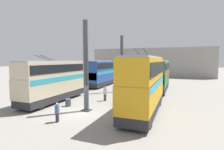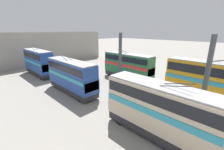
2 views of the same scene
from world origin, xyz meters
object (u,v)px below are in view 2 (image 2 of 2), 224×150
(bus_right_far, at_px, (38,61))
(bus_left_near, at_px, (206,79))
(bus_left_far, at_px, (128,65))
(bus_right_mid, at_px, (71,75))
(oil_drum, at_px, (182,124))
(person_aisle_midway, at_px, (160,98))
(bus_right_near, at_px, (159,108))

(bus_right_far, bearing_deg, bus_left_near, -158.49)
(bus_left_far, xyz_separation_m, bus_right_mid, (1.92, 10.96, -0.03))
(bus_right_mid, height_order, bus_right_far, bus_right_far)
(bus_right_mid, height_order, oil_drum, bus_right_mid)
(bus_left_near, height_order, person_aisle_midway, bus_left_near)
(bus_left_far, distance_m, bus_right_mid, 11.13)
(bus_right_near, height_order, person_aisle_midway, bus_right_near)
(oil_drum, bearing_deg, bus_left_near, -87.50)
(bus_right_near, distance_m, person_aisle_midway, 6.37)
(bus_right_mid, bearing_deg, bus_left_near, -143.71)
(bus_left_far, bearing_deg, bus_right_far, 36.51)
(bus_right_near, height_order, oil_drum, bus_right_near)
(bus_left_near, distance_m, bus_left_far, 13.00)
(bus_right_near, relative_size, bus_right_far, 1.04)
(bus_left_far, xyz_separation_m, oil_drum, (-13.36, 8.17, -2.39))
(bus_left_near, distance_m, bus_right_near, 10.99)
(bus_right_mid, bearing_deg, bus_right_far, 0.00)
(bus_left_near, distance_m, person_aisle_midway, 6.72)
(bus_left_near, bearing_deg, oil_drum, 92.50)
(bus_right_near, relative_size, bus_right_mid, 0.99)
(bus_right_far, relative_size, person_aisle_midway, 5.27)
(bus_right_mid, xyz_separation_m, oil_drum, (-15.28, -2.79, -2.36))
(bus_right_far, bearing_deg, person_aisle_midway, -167.24)
(bus_right_mid, relative_size, person_aisle_midway, 5.52)
(person_aisle_midway, bearing_deg, oil_drum, 0.38)
(bus_left_near, xyz_separation_m, bus_right_far, (27.81, 10.96, -0.04))
(bus_left_near, distance_m, bus_right_mid, 18.52)
(bus_left_far, relative_size, person_aisle_midway, 5.68)
(bus_left_far, distance_m, bus_right_near, 16.39)
(bus_right_far, bearing_deg, bus_right_mid, 180.00)
(bus_right_near, bearing_deg, bus_right_far, 0.00)
(person_aisle_midway, height_order, oil_drum, person_aisle_midway)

